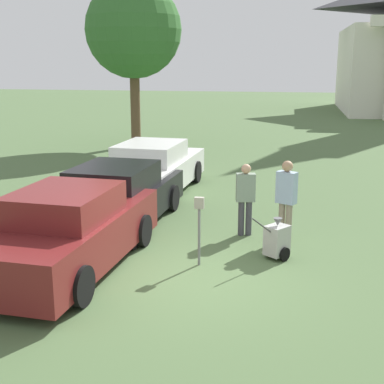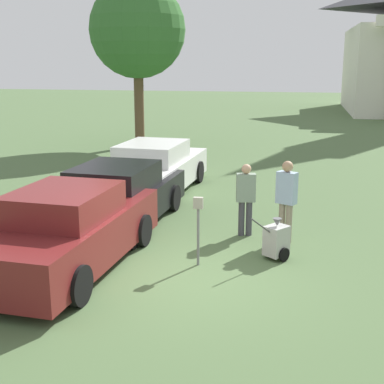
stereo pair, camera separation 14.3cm
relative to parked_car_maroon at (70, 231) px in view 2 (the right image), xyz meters
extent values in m
plane|color=#4C663D|center=(2.29, 0.02, -0.73)|extent=(120.00, 120.00, 0.00)
cube|color=maroon|center=(0.00, 0.04, -0.12)|extent=(2.16, 4.93, 0.85)
cube|color=maroon|center=(-0.01, -0.16, 0.58)|extent=(1.76, 2.12, 0.55)
cylinder|color=black|center=(-0.81, 1.58, -0.39)|extent=(0.22, 0.70, 0.68)
cylinder|color=black|center=(1.01, 1.47, -0.39)|extent=(0.22, 0.70, 0.68)
cylinder|color=black|center=(0.81, -1.51, -0.39)|extent=(0.22, 0.70, 0.68)
cube|color=black|center=(0.00, 2.82, -0.18)|extent=(2.20, 5.07, 0.72)
cube|color=black|center=(-0.01, 2.62, 0.47)|extent=(1.79, 2.18, 0.58)
cylinder|color=black|center=(-0.82, 4.41, -0.39)|extent=(0.22, 0.69, 0.68)
cylinder|color=black|center=(1.02, 4.29, -0.39)|extent=(0.22, 0.69, 0.68)
cylinder|color=black|center=(-1.02, 1.35, -0.39)|extent=(0.22, 0.69, 0.68)
cylinder|color=black|center=(0.82, 1.23, -0.39)|extent=(0.22, 0.69, 0.68)
cube|color=silver|center=(0.00, 6.15, -0.15)|extent=(2.26, 5.39, 0.78)
cube|color=silver|center=(-0.01, 5.94, 0.52)|extent=(1.83, 2.32, 0.56)
cylinder|color=black|center=(-0.83, 7.85, -0.38)|extent=(0.22, 0.70, 0.69)
cylinder|color=black|center=(1.05, 7.73, -0.38)|extent=(0.22, 0.70, 0.69)
cylinder|color=black|center=(-1.04, 4.58, -0.38)|extent=(0.22, 0.70, 0.69)
cylinder|color=black|center=(0.84, 4.46, -0.38)|extent=(0.22, 0.70, 0.69)
cylinder|color=slate|center=(2.36, 0.60, -0.16)|extent=(0.05, 0.05, 1.14)
cube|color=gray|center=(2.36, 0.60, 0.52)|extent=(0.18, 0.09, 0.22)
cylinder|color=#3F3F47|center=(3.15, 2.61, -0.33)|extent=(0.14, 0.14, 0.80)
cylinder|color=#3F3F47|center=(2.99, 2.58, -0.33)|extent=(0.14, 0.14, 0.80)
cube|color=gray|center=(3.07, 2.60, 0.38)|extent=(0.46, 0.30, 0.63)
sphere|color=tan|center=(3.07, 2.60, 0.80)|extent=(0.22, 0.22, 0.22)
cylinder|color=gray|center=(4.05, 2.26, -0.29)|extent=(0.14, 0.14, 0.87)
cylinder|color=gray|center=(3.90, 2.34, -0.29)|extent=(0.14, 0.14, 0.87)
cube|color=#99B2CC|center=(3.97, 2.30, 0.49)|extent=(0.47, 0.39, 0.69)
sphere|color=tan|center=(3.97, 2.30, 0.95)|extent=(0.24, 0.24, 0.24)
cube|color=#B2B2AD|center=(3.83, 1.23, -0.35)|extent=(0.55, 0.57, 0.60)
cone|color=#59595B|center=(3.83, 1.23, 0.03)|extent=(0.18, 0.18, 0.16)
cylinder|color=#4C4C4C|center=(3.55, 0.85, 0.05)|extent=(0.38, 0.49, 0.43)
cylinder|color=black|center=(3.66, 1.35, -0.59)|extent=(0.21, 0.25, 0.28)
cylinder|color=black|center=(4.00, 1.10, -0.59)|extent=(0.21, 0.25, 0.28)
cylinder|color=brown|center=(-3.04, 14.71, 0.96)|extent=(0.44, 0.44, 3.38)
sphere|color=#33662D|center=(-3.04, 14.71, 4.47)|extent=(4.28, 4.28, 4.28)
camera|label=1|loc=(4.02, -9.01, 3.13)|focal=50.00mm
camera|label=2|loc=(4.16, -8.98, 3.13)|focal=50.00mm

